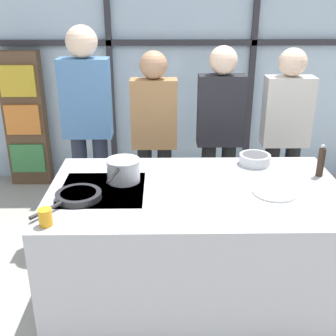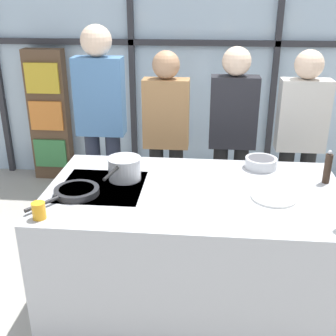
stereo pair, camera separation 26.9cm
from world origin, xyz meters
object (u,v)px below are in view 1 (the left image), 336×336
(spectator_center_left, at_px, (154,133))
(frying_pan, at_px, (78,196))
(spectator_far_right, at_px, (285,131))
(saucepan, at_px, (123,170))
(mixing_bowl, at_px, (255,159))
(pepper_grinder, at_px, (321,161))
(spectator_far_left, at_px, (87,119))
(white_plate, at_px, (275,192))
(spectator_center_right, at_px, (220,130))
(juice_glass_near, at_px, (45,217))

(spectator_center_left, bearing_deg, frying_pan, 69.22)
(spectator_far_right, distance_m, saucepan, 1.59)
(mixing_bowl, bearing_deg, pepper_grinder, -28.65)
(spectator_far_left, distance_m, spectator_center_left, 0.57)
(spectator_far_left, distance_m, white_plate, 1.72)
(spectator_far_right, bearing_deg, spectator_far_left, 0.00)
(spectator_center_left, height_order, spectator_center_right, spectator_center_right)
(spectator_center_left, relative_size, spectator_center_right, 0.98)
(frying_pan, relative_size, white_plate, 1.60)
(spectator_far_right, bearing_deg, mixing_bowl, 58.13)
(spectator_center_right, bearing_deg, mixing_bowl, 105.18)
(pepper_grinder, bearing_deg, spectator_far_right, 90.20)
(spectator_far_left, distance_m, frying_pan, 1.17)
(spectator_far_left, bearing_deg, spectator_center_right, -180.00)
(spectator_far_left, xyz_separation_m, spectator_far_right, (1.67, 0.00, -0.12))
(spectator_center_left, bearing_deg, juice_glass_near, 69.38)
(white_plate, bearing_deg, frying_pan, -177.14)
(mixing_bowl, height_order, juice_glass_near, juice_glass_near)
(spectator_far_right, bearing_deg, frying_pan, 36.70)
(spectator_far_right, xyz_separation_m, frying_pan, (-1.56, -1.16, -0.02))
(spectator_center_right, bearing_deg, saucepan, 50.59)
(mixing_bowl, bearing_deg, spectator_center_right, 105.18)
(white_plate, height_order, pepper_grinder, pepper_grinder)
(spectator_far_right, xyz_separation_m, juice_glass_near, (-1.67, -1.46, 0.00))
(spectator_far_right, height_order, mixing_bowl, spectator_far_right)
(spectator_far_left, height_order, juice_glass_near, spectator_far_left)
(mixing_bowl, bearing_deg, white_plate, -86.73)
(mixing_bowl, xyz_separation_m, juice_glass_near, (-1.28, -0.84, 0.01))
(spectator_center_right, xyz_separation_m, juice_glass_near, (-1.11, -1.46, -0.01))
(spectator_far_right, bearing_deg, white_plate, 71.82)
(spectator_center_left, xyz_separation_m, saucepan, (-0.19, -0.91, 0.04))
(pepper_grinder, bearing_deg, mixing_bowl, 151.35)
(spectator_center_right, bearing_deg, spectator_center_left, -0.00)
(spectator_center_left, height_order, juice_glass_near, spectator_center_left)
(spectator_far_left, relative_size, juice_glass_near, 19.03)
(white_plate, xyz_separation_m, mixing_bowl, (-0.03, 0.48, 0.03))
(spectator_center_left, bearing_deg, pepper_grinder, 143.15)
(spectator_far_right, distance_m, pepper_grinder, 0.84)
(juice_glass_near, bearing_deg, spectator_far_right, 41.30)
(spectator_center_right, height_order, spectator_far_right, spectator_center_right)
(spectator_center_right, distance_m, spectator_far_right, 0.56)
(spectator_far_left, xyz_separation_m, spectator_center_left, (0.56, 0.00, -0.12))
(spectator_center_right, relative_size, saucepan, 4.08)
(spectator_center_left, relative_size, saucepan, 3.99)
(spectator_far_left, distance_m, saucepan, 0.98)
(spectator_center_left, height_order, spectator_far_right, spectator_far_right)
(mixing_bowl, bearing_deg, juice_glass_near, -146.71)
(mixing_bowl, distance_m, pepper_grinder, 0.45)
(spectator_center_left, relative_size, frying_pan, 3.70)
(spectator_center_right, height_order, pepper_grinder, spectator_center_right)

